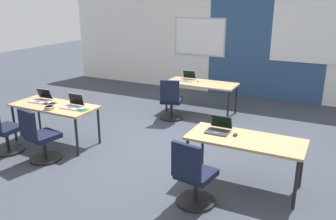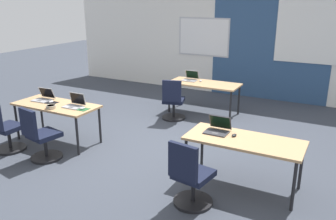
{
  "view_description": "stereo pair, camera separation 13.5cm",
  "coord_description": "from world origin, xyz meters",
  "px_view_note": "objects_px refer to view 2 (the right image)",
  "views": [
    {
      "loc": [
        2.8,
        -5.1,
        2.59
      ],
      "look_at": [
        0.38,
        -0.26,
        0.83
      ],
      "focal_mm": 37.62,
      "sensor_mm": 36.0,
      "label": 1
    },
    {
      "loc": [
        2.92,
        -5.04,
        2.59
      ],
      "look_at": [
        0.38,
        -0.26,
        0.83
      ],
      "focal_mm": 37.62,
      "sensor_mm": 36.0,
      "label": 2
    }
  ],
  "objects_px": {
    "mouse_near_right_inner": "(234,135)",
    "mouse_far_left": "(201,81)",
    "laptop_far_left": "(190,78)",
    "mouse_near_left_end": "(51,102)",
    "desk_near_right": "(244,143)",
    "mouse_near_left_inner": "(82,108)",
    "laptop_near_left_end": "(43,98)",
    "chair_near_left_end": "(5,131)",
    "chair_far_left": "(173,103)",
    "desk_far_center": "(204,85)",
    "chair_near_right_inner": "(190,179)",
    "laptop_near_left_inner": "(75,104)",
    "chair_near_left_inner": "(41,138)",
    "snack_bowl": "(51,107)",
    "laptop_near_right_inner": "(218,129)",
    "desk_near_left": "(56,107)"
  },
  "relations": [
    {
      "from": "mouse_far_left",
      "to": "desk_near_left",
      "type": "bearing_deg",
      "value": -119.44
    },
    {
      "from": "desk_near_left",
      "to": "mouse_near_left_inner",
      "type": "height_order",
      "value": "mouse_near_left_inner"
    },
    {
      "from": "chair_near_left_inner",
      "to": "desk_far_center",
      "type": "bearing_deg",
      "value": -101.08
    },
    {
      "from": "laptop_near_left_end",
      "to": "chair_near_left_end",
      "type": "bearing_deg",
      "value": -98.37
    },
    {
      "from": "chair_far_left",
      "to": "mouse_near_left_end",
      "type": "height_order",
      "value": "chair_far_left"
    },
    {
      "from": "laptop_near_right_inner",
      "to": "mouse_near_left_inner",
      "type": "xyz_separation_m",
      "value": [
        -2.44,
        -0.09,
        -0.03
      ]
    },
    {
      "from": "laptop_near_right_inner",
      "to": "chair_near_left_inner",
      "type": "bearing_deg",
      "value": -163.71
    },
    {
      "from": "mouse_near_right_inner",
      "to": "snack_bowl",
      "type": "bearing_deg",
      "value": -175.38
    },
    {
      "from": "laptop_far_left",
      "to": "mouse_near_left_end",
      "type": "xyz_separation_m",
      "value": [
        -1.5,
        -2.86,
        -0.03
      ]
    },
    {
      "from": "desk_far_center",
      "to": "chair_near_left_end",
      "type": "xyz_separation_m",
      "value": [
        -2.22,
        -3.57,
        -0.28
      ]
    },
    {
      "from": "mouse_near_left_end",
      "to": "chair_near_left_end",
      "type": "bearing_deg",
      "value": -112.33
    },
    {
      "from": "desk_far_center",
      "to": "chair_near_left_end",
      "type": "distance_m",
      "value": 4.22
    },
    {
      "from": "chair_near_left_end",
      "to": "desk_far_center",
      "type": "bearing_deg",
      "value": -122.18
    },
    {
      "from": "desk_near_left",
      "to": "chair_near_right_inner",
      "type": "bearing_deg",
      "value": -14.62
    },
    {
      "from": "snack_bowl",
      "to": "mouse_far_left",
      "type": "bearing_deg",
      "value": 64.11
    },
    {
      "from": "desk_far_center",
      "to": "chair_near_left_inner",
      "type": "relative_size",
      "value": 1.74
    },
    {
      "from": "chair_near_left_end",
      "to": "mouse_near_left_end",
      "type": "bearing_deg",
      "value": -112.71
    },
    {
      "from": "mouse_near_right_inner",
      "to": "laptop_near_left_end",
      "type": "distance_m",
      "value": 3.74
    },
    {
      "from": "mouse_far_left",
      "to": "snack_bowl",
      "type": "height_order",
      "value": "snack_bowl"
    },
    {
      "from": "desk_near_left",
      "to": "mouse_near_right_inner",
      "type": "height_order",
      "value": "mouse_near_right_inner"
    },
    {
      "from": "mouse_near_right_inner",
      "to": "mouse_far_left",
      "type": "relative_size",
      "value": 0.97
    },
    {
      "from": "laptop_near_right_inner",
      "to": "laptop_far_left",
      "type": "relative_size",
      "value": 0.96
    },
    {
      "from": "desk_far_center",
      "to": "mouse_far_left",
      "type": "relative_size",
      "value": 14.56
    },
    {
      "from": "laptop_near_left_inner",
      "to": "laptop_near_left_end",
      "type": "height_order",
      "value": "laptop_near_left_inner"
    },
    {
      "from": "laptop_near_left_inner",
      "to": "mouse_near_left_inner",
      "type": "bearing_deg",
      "value": -15.39
    },
    {
      "from": "desk_far_center",
      "to": "mouse_near_left_end",
      "type": "distance_m",
      "value": 3.36
    },
    {
      "from": "laptop_near_left_end",
      "to": "chair_near_left_inner",
      "type": "bearing_deg",
      "value": -51.22
    },
    {
      "from": "mouse_near_right_inner",
      "to": "chair_far_left",
      "type": "relative_size",
      "value": 0.12
    },
    {
      "from": "chair_near_left_inner",
      "to": "snack_bowl",
      "type": "bearing_deg",
      "value": -54.95
    },
    {
      "from": "laptop_near_right_inner",
      "to": "chair_near_left_inner",
      "type": "distance_m",
      "value": 2.88
    },
    {
      "from": "chair_far_left",
      "to": "laptop_near_left_inner",
      "type": "xyz_separation_m",
      "value": [
        -0.93,
        -2.03,
        0.39
      ]
    },
    {
      "from": "mouse_far_left",
      "to": "laptop_near_left_end",
      "type": "relative_size",
      "value": 0.31
    },
    {
      "from": "desk_far_center",
      "to": "mouse_near_left_inner",
      "type": "xyz_separation_m",
      "value": [
        -1.12,
        -2.81,
        0.08
      ]
    },
    {
      "from": "desk_near_right",
      "to": "chair_far_left",
      "type": "height_order",
      "value": "chair_far_left"
    },
    {
      "from": "snack_bowl",
      "to": "desk_far_center",
      "type": "bearing_deg",
      "value": 61.67
    },
    {
      "from": "desk_near_right",
      "to": "mouse_near_left_inner",
      "type": "relative_size",
      "value": 14.88
    },
    {
      "from": "mouse_far_left",
      "to": "chair_near_left_end",
      "type": "bearing_deg",
      "value": -119.79
    },
    {
      "from": "chair_near_right_inner",
      "to": "laptop_near_left_inner",
      "type": "xyz_separation_m",
      "value": [
        -2.65,
        0.85,
        0.39
      ]
    },
    {
      "from": "mouse_near_left_inner",
      "to": "chair_near_left_end",
      "type": "height_order",
      "value": "chair_near_left_end"
    },
    {
      "from": "laptop_near_right_inner",
      "to": "laptop_near_left_inner",
      "type": "bearing_deg",
      "value": -179.34
    },
    {
      "from": "mouse_far_left",
      "to": "chair_near_left_inner",
      "type": "height_order",
      "value": "chair_near_left_inner"
    },
    {
      "from": "mouse_near_right_inner",
      "to": "chair_near_left_end",
      "type": "relative_size",
      "value": 0.12
    },
    {
      "from": "chair_near_left_end",
      "to": "mouse_near_right_inner",
      "type": "bearing_deg",
      "value": -168.43
    },
    {
      "from": "laptop_near_left_inner",
      "to": "mouse_near_left_inner",
      "type": "xyz_separation_m",
      "value": [
        0.23,
        -0.06,
        -0.03
      ]
    },
    {
      "from": "desk_far_center",
      "to": "laptop_near_right_inner",
      "type": "height_order",
      "value": "laptop_near_right_inner"
    },
    {
      "from": "mouse_near_right_inner",
      "to": "mouse_far_left",
      "type": "bearing_deg",
      "value": 121.02
    },
    {
      "from": "mouse_near_left_inner",
      "to": "mouse_near_left_end",
      "type": "relative_size",
      "value": 1.06
    },
    {
      "from": "chair_near_left_end",
      "to": "chair_near_right_inner",
      "type": "bearing_deg",
      "value": 179.24
    },
    {
      "from": "laptop_near_right_inner",
      "to": "chair_far_left",
      "type": "height_order",
      "value": "laptop_near_right_inner"
    },
    {
      "from": "desk_far_center",
      "to": "laptop_near_left_inner",
      "type": "distance_m",
      "value": 3.06
    }
  ]
}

